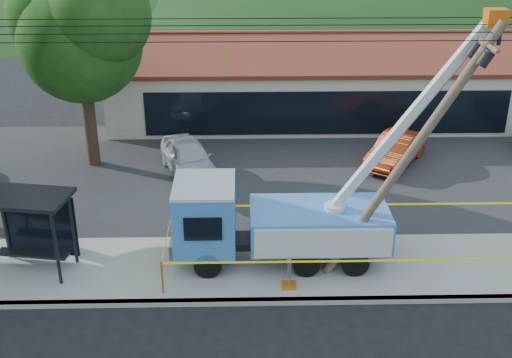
{
  "coord_description": "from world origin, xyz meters",
  "views": [
    {
      "loc": [
        -0.21,
        -14.15,
        11.6
      ],
      "look_at": [
        0.22,
        5.0,
        2.87
      ],
      "focal_mm": 45.0,
      "sensor_mm": 36.0,
      "label": 1
    }
  ],
  "objects_px": {
    "utility_truck": "(275,219)",
    "car_silver": "(190,175)",
    "car_red": "(394,166)",
    "leaning_pole": "(417,144)",
    "bus_shelter": "(29,214)"
  },
  "relations": [
    {
      "from": "utility_truck",
      "to": "car_silver",
      "type": "distance_m",
      "value": 8.21
    },
    {
      "from": "car_silver",
      "to": "car_red",
      "type": "distance_m",
      "value": 9.34
    },
    {
      "from": "bus_shelter",
      "to": "car_red",
      "type": "height_order",
      "value": "bus_shelter"
    },
    {
      "from": "car_silver",
      "to": "car_red",
      "type": "relative_size",
      "value": 1.06
    },
    {
      "from": "utility_truck",
      "to": "car_silver",
      "type": "bearing_deg",
      "value": 114.99
    },
    {
      "from": "leaning_pole",
      "to": "car_red",
      "type": "height_order",
      "value": "leaning_pole"
    },
    {
      "from": "utility_truck",
      "to": "leaning_pole",
      "type": "xyz_separation_m",
      "value": [
        4.19,
        -0.81,
        2.93
      ]
    },
    {
      "from": "leaning_pole",
      "to": "car_silver",
      "type": "relative_size",
      "value": 1.85
    },
    {
      "from": "utility_truck",
      "to": "bus_shelter",
      "type": "relative_size",
      "value": 3.28
    },
    {
      "from": "car_red",
      "to": "bus_shelter",
      "type": "bearing_deg",
      "value": -114.33
    },
    {
      "from": "car_red",
      "to": "utility_truck",
      "type": "bearing_deg",
      "value": -91.91
    },
    {
      "from": "leaning_pole",
      "to": "bus_shelter",
      "type": "distance_m",
      "value": 12.31
    },
    {
      "from": "utility_truck",
      "to": "bus_shelter",
      "type": "xyz_separation_m",
      "value": [
        -7.86,
        -0.34,
        0.47
      ]
    },
    {
      "from": "leaning_pole",
      "to": "car_red",
      "type": "bearing_deg",
      "value": 79.23
    },
    {
      "from": "bus_shelter",
      "to": "car_silver",
      "type": "height_order",
      "value": "bus_shelter"
    }
  ]
}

